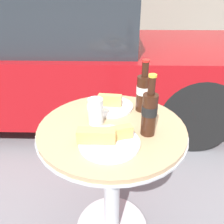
{
  "coord_description": "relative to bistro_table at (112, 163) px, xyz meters",
  "views": [
    {
      "loc": [
        0.02,
        -0.83,
        1.28
      ],
      "look_at": [
        0.0,
        0.03,
        0.8
      ],
      "focal_mm": 35.0,
      "sensor_mm": 36.0,
      "label": 1
    }
  ],
  "objects": [
    {
      "name": "lunch_plate_far",
      "position": [
        -0.01,
        0.17,
        0.24
      ],
      "size": [
        0.24,
        0.24,
        0.07
      ],
      "color": "white",
      "rests_on": "bistro_table"
    },
    {
      "name": "parked_car",
      "position": [
        -0.71,
        1.62,
        0.07
      ],
      "size": [
        4.41,
        1.74,
        1.24
      ],
      "color": "#9E0F14",
      "rests_on": "ground_plane"
    },
    {
      "name": "cola_bottle_right",
      "position": [
        0.15,
        -0.06,
        0.32
      ],
      "size": [
        0.06,
        0.06,
        0.26
      ],
      "color": "#33190F",
      "rests_on": "bistro_table"
    },
    {
      "name": "bistro_table",
      "position": [
        0.0,
        0.0,
        0.0
      ],
      "size": [
        0.67,
        0.67,
        0.75
      ],
      "color": "#B7B7BC",
      "rests_on": "ground_plane"
    },
    {
      "name": "lunch_plate_near",
      "position": [
        -0.01,
        -0.13,
        0.24
      ],
      "size": [
        0.25,
        0.24,
        0.07
      ],
      "color": "white",
      "rests_on": "bistro_table"
    },
    {
      "name": "drinking_glass",
      "position": [
        -0.07,
        0.02,
        0.28
      ],
      "size": [
        0.07,
        0.07,
        0.12
      ],
      "color": "black",
      "rests_on": "bistro_table"
    },
    {
      "name": "cola_bottle_left",
      "position": [
        0.15,
        0.15,
        0.32
      ],
      "size": [
        0.07,
        0.07,
        0.26
      ],
      "color": "#33190F",
      "rests_on": "bistro_table"
    }
  ]
}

